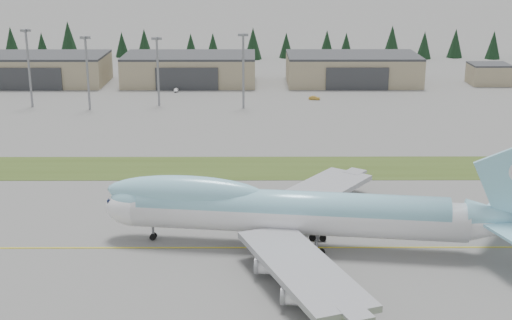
{
  "coord_description": "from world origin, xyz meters",
  "views": [
    {
      "loc": [
        8.22,
        -111.14,
        49.15
      ],
      "look_at": [
        8.83,
        24.99,
        8.0
      ],
      "focal_mm": 50.0,
      "sensor_mm": 36.0,
      "label": 1
    }
  ],
  "objects_px": {
    "hangar_left": "(41,69)",
    "service_vehicle_c": "(417,88)",
    "hangar_center": "(190,69)",
    "hangar_right": "(352,69)",
    "service_vehicle_a": "(176,92)",
    "boeing_747_freighter": "(292,211)",
    "service_vehicle_b": "(314,100)"
  },
  "relations": [
    {
      "from": "hangar_right",
      "to": "hangar_left",
      "type": "bearing_deg",
      "value": 180.0
    },
    {
      "from": "hangar_center",
      "to": "hangar_right",
      "type": "height_order",
      "value": "same"
    },
    {
      "from": "service_vehicle_a",
      "to": "service_vehicle_c",
      "type": "bearing_deg",
      "value": 1.47
    },
    {
      "from": "hangar_center",
      "to": "service_vehicle_c",
      "type": "relative_size",
      "value": 12.78
    },
    {
      "from": "service_vehicle_a",
      "to": "service_vehicle_c",
      "type": "relative_size",
      "value": 1.06
    },
    {
      "from": "hangar_left",
      "to": "hangar_right",
      "type": "bearing_deg",
      "value": 0.0
    },
    {
      "from": "hangar_right",
      "to": "service_vehicle_c",
      "type": "height_order",
      "value": "hangar_right"
    },
    {
      "from": "hangar_right",
      "to": "service_vehicle_c",
      "type": "xyz_separation_m",
      "value": [
        22.05,
        -9.9,
        -5.39
      ]
    },
    {
      "from": "hangar_center",
      "to": "hangar_right",
      "type": "distance_m",
      "value": 60.0
    },
    {
      "from": "hangar_left",
      "to": "service_vehicle_c",
      "type": "relative_size",
      "value": 12.78
    },
    {
      "from": "hangar_left",
      "to": "service_vehicle_a",
      "type": "height_order",
      "value": "hangar_left"
    },
    {
      "from": "hangar_center",
      "to": "service_vehicle_a",
      "type": "relative_size",
      "value": 12.1
    },
    {
      "from": "hangar_center",
      "to": "service_vehicle_c",
      "type": "xyz_separation_m",
      "value": [
        82.05,
        -9.9,
        -5.39
      ]
    },
    {
      "from": "hangar_center",
      "to": "service_vehicle_b",
      "type": "distance_m",
      "value": 52.91
    },
    {
      "from": "hangar_left",
      "to": "service_vehicle_c",
      "type": "height_order",
      "value": "hangar_left"
    },
    {
      "from": "hangar_center",
      "to": "boeing_747_freighter",
      "type": "bearing_deg",
      "value": -78.71
    },
    {
      "from": "hangar_right",
      "to": "service_vehicle_a",
      "type": "bearing_deg",
      "value": -166.08
    },
    {
      "from": "service_vehicle_b",
      "to": "hangar_right",
      "type": "bearing_deg",
      "value": -16.85
    },
    {
      "from": "boeing_747_freighter",
      "to": "hangar_right",
      "type": "height_order",
      "value": "boeing_747_freighter"
    },
    {
      "from": "boeing_747_freighter",
      "to": "hangar_center",
      "type": "distance_m",
      "value": 152.39
    },
    {
      "from": "hangar_left",
      "to": "service_vehicle_a",
      "type": "distance_m",
      "value": 54.0
    },
    {
      "from": "boeing_747_freighter",
      "to": "service_vehicle_c",
      "type": "bearing_deg",
      "value": 77.22
    },
    {
      "from": "service_vehicle_a",
      "to": "hangar_left",
      "type": "bearing_deg",
      "value": 160.49
    },
    {
      "from": "boeing_747_freighter",
      "to": "hangar_center",
      "type": "bearing_deg",
      "value": 109.02
    },
    {
      "from": "service_vehicle_b",
      "to": "hangar_left",
      "type": "bearing_deg",
      "value": 85.59
    },
    {
      "from": "hangar_left",
      "to": "hangar_right",
      "type": "relative_size",
      "value": 1.0
    },
    {
      "from": "hangar_right",
      "to": "boeing_747_freighter",
      "type": "bearing_deg",
      "value": -101.41
    },
    {
      "from": "hangar_center",
      "to": "service_vehicle_b",
      "type": "height_order",
      "value": "hangar_center"
    },
    {
      "from": "boeing_747_freighter",
      "to": "hangar_center",
      "type": "xyz_separation_m",
      "value": [
        -29.84,
        149.44,
        -1.03
      ]
    },
    {
      "from": "service_vehicle_c",
      "to": "hangar_center",
      "type": "bearing_deg",
      "value": 171.41
    },
    {
      "from": "hangar_left",
      "to": "service_vehicle_c",
      "type": "distance_m",
      "value": 137.51
    },
    {
      "from": "boeing_747_freighter",
      "to": "service_vehicle_c",
      "type": "relative_size",
      "value": 19.74
    }
  ]
}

